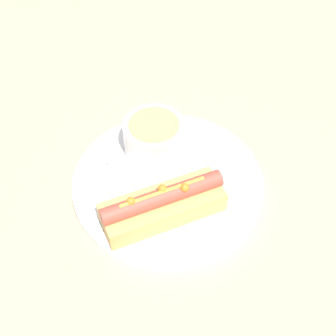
# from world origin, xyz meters

# --- Properties ---
(ground_plane) EXTENTS (4.00, 4.00, 0.00)m
(ground_plane) POSITION_xyz_m (0.00, 0.00, 0.00)
(ground_plane) COLOR tan
(dinner_plate) EXTENTS (0.29, 0.29, 0.01)m
(dinner_plate) POSITION_xyz_m (0.00, 0.00, 0.01)
(dinner_plate) COLOR white
(dinner_plate) RESTS_ON ground_plane
(hot_dog) EXTENTS (0.18, 0.12, 0.06)m
(hot_dog) POSITION_xyz_m (-0.01, -0.06, 0.04)
(hot_dog) COLOR tan
(hot_dog) RESTS_ON dinner_plate
(soup_bowl) EXTENTS (0.10, 0.10, 0.06)m
(soup_bowl) POSITION_xyz_m (-0.02, 0.07, 0.04)
(soup_bowl) COLOR silver
(soup_bowl) RESTS_ON dinner_plate
(spoon) EXTENTS (0.03, 0.17, 0.01)m
(spoon) POSITION_xyz_m (-0.09, 0.03, 0.02)
(spoon) COLOR #B7B7BC
(spoon) RESTS_ON dinner_plate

